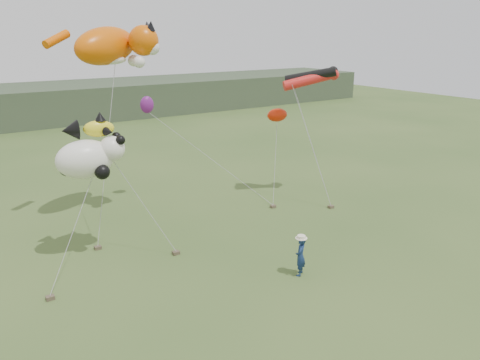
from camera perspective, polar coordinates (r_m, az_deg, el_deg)
name	(u,v)px	position (r m, az deg, el deg)	size (l,w,h in m)	color
ground	(287,277)	(20.42, 5.69, -11.65)	(120.00, 120.00, 0.00)	#385123
headland	(19,106)	(59.52, -25.39, 8.14)	(90.00, 13.00, 4.00)	#2D3D28
festival_attendant	(300,256)	(20.24, 7.38, -9.21)	(0.63, 0.42, 1.74)	navy
sandbag_anchors	(201,237)	(23.83, -4.79, -6.93)	(16.45, 3.64, 0.16)	brown
cat_kite	(114,45)	(25.73, -15.07, 15.57)	(5.52, 3.84, 2.40)	#DB5903
fish_kite	(88,129)	(21.83, -18.01, 5.98)	(2.28, 1.54, 1.19)	yellow
tube_kites	(314,77)	(28.94, 9.06, 12.29)	(3.43, 2.60, 1.42)	black
panda_kite	(90,158)	(21.65, -17.84, 2.58)	(3.01, 1.95, 1.87)	white
misc_kites	(237,112)	(28.96, -0.38, 8.32)	(8.45, 3.79, 1.78)	red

